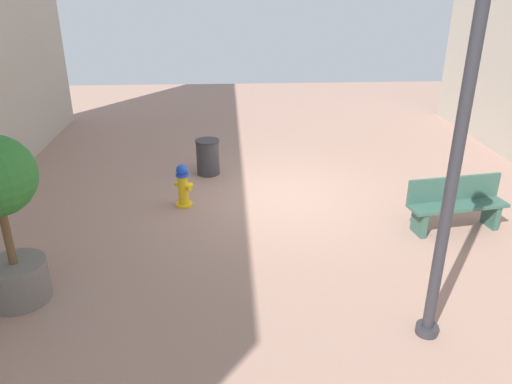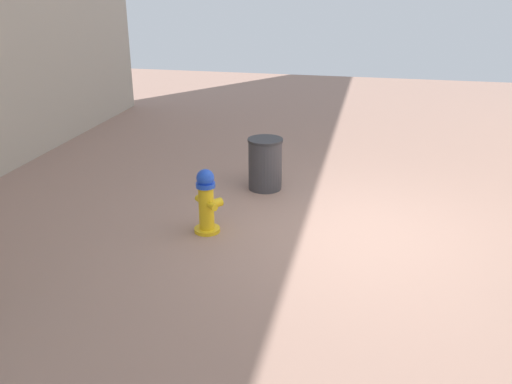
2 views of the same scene
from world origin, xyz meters
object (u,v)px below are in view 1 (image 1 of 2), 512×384
planter_tree (0,205)px  trash_bin (208,157)px  bench_near (456,203)px  street_lamp (461,130)px  fire_hydrant (183,185)px

planter_tree → trash_bin: bearing=-118.0°
bench_near → street_lamp: size_ratio=0.42×
street_lamp → trash_bin: street_lamp is taller
fire_hydrant → trash_bin: (-0.43, -1.69, -0.03)m
bench_near → trash_bin: bench_near is taller
planter_tree → street_lamp: bearing=169.1°
fire_hydrant → planter_tree: planter_tree is taller
fire_hydrant → trash_bin: 1.74m
fire_hydrant → street_lamp: size_ratio=0.20×
bench_near → fire_hydrant: bearing=-14.4°
planter_tree → street_lamp: 5.65m
bench_near → planter_tree: 7.22m
fire_hydrant → planter_tree: 3.78m
fire_hydrant → planter_tree: size_ratio=0.36×
fire_hydrant → street_lamp: bearing=129.7°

